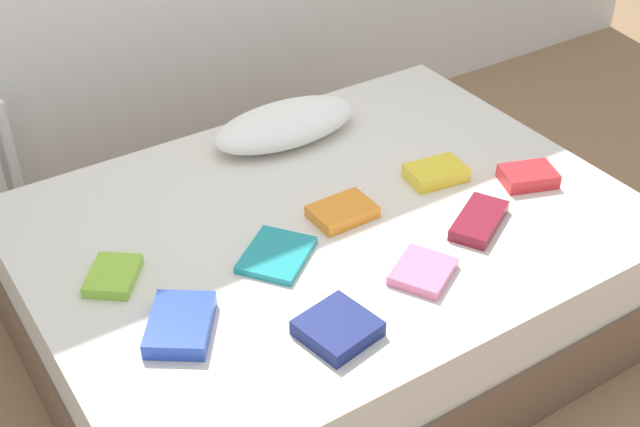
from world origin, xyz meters
The scene contains 12 objects.
ground_plane centered at (0.00, 0.00, 0.00)m, with size 8.00×8.00×0.00m, color #93704C.
bed centered at (0.00, 0.00, 0.25)m, with size 2.00×1.50×0.50m.
pillow centered at (0.14, 0.51, 0.56)m, with size 0.59×0.29×0.13m, color white.
textbook_teal centered at (-0.26, -0.10, 0.51)m, with size 0.23×0.19×0.02m, color teal.
textbook_lime centered at (-0.72, 0.08, 0.52)m, with size 0.18×0.14×0.04m, color #8CC638.
textbook_pink centered at (0.07, -0.41, 0.52)m, with size 0.19×0.16×0.03m, color pink.
textbook_red centered at (0.70, -0.21, 0.53)m, with size 0.19×0.13×0.05m, color red.
textbook_yellow centered at (0.44, -0.02, 0.53)m, with size 0.20×0.14×0.05m, color yellow.
textbook_blue centered at (-0.65, -0.23, 0.53)m, with size 0.23×0.17×0.05m, color #2847B7.
textbook_maroon centered at (0.38, -0.31, 0.52)m, with size 0.25×0.12×0.04m, color maroon.
textbook_orange centered at (0.04, -0.03, 0.52)m, with size 0.21×0.15×0.04m, color orange.
textbook_navy centered at (-0.29, -0.48, 0.52)m, with size 0.19×0.19×0.05m, color navy.
Camera 1 is at (-1.25, -1.88, 2.14)m, focal length 47.07 mm.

